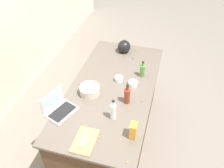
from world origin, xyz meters
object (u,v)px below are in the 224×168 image
bottle_soy (127,96)px  ramekin_medium (133,83)px  bottle_vinegar (113,111)px  ramekin_small (119,79)px  laptop (59,108)px  bottle_olive (142,70)px  butter_stick_left (83,143)px  cutting_board (85,141)px  mixing_bowl_large (90,90)px  candy_bag (133,131)px  kettle (124,47)px

bottle_soy → ramekin_medium: 0.30m
bottle_vinegar → ramekin_small: 0.61m
laptop → bottle_olive: 1.10m
ramekin_small → butter_stick_left: bearing=175.4°
laptop → butter_stick_left: laptop is taller
butter_stick_left → ramekin_medium: (0.95, -0.26, -0.01)m
bottle_soy → cutting_board: 0.67m
bottle_vinegar → bottle_soy: (0.26, -0.08, -0.00)m
laptop → butter_stick_left: 0.52m
mixing_bowl_large → bottle_olive: bearing=-46.7°
mixing_bowl_large → cutting_board: bearing=-164.1°
candy_bag → bottle_olive: bearing=5.2°
ramekin_small → ramekin_medium: size_ratio=0.93×
kettle → candy_bag: (-1.41, -0.43, 0.01)m
butter_stick_left → ramekin_medium: 0.98m
bottle_vinegar → bottle_soy: size_ratio=1.05×
ramekin_medium → ramekin_small: bearing=77.3°
mixing_bowl_large → butter_stick_left: 0.70m
mixing_bowl_large → kettle: 0.97m
bottle_soy → bottle_olive: bearing=-8.4°
bottle_soy → ramekin_medium: (0.29, -0.00, -0.07)m
ramekin_medium → mixing_bowl_large: bearing=121.8°
ramekin_small → candy_bag: (-0.77, -0.33, 0.06)m
bottle_vinegar → kettle: (1.24, 0.19, -0.02)m
bottle_vinegar → laptop: bearing=95.8°
bottle_soy → candy_bag: bottle_soy is taller
ramekin_small → bottle_olive: bearing=-56.3°
cutting_board → candy_bag: 0.46m
cutting_board → butter_stick_left: bearing=180.0°
laptop → bottle_soy: 0.73m
laptop → kettle: (1.30, -0.38, 0.03)m
bottle_vinegar → kettle: 1.26m
kettle → bottle_vinegar: bearing=-171.3°
mixing_bowl_large → bottle_vinegar: size_ratio=0.93×
kettle → ramekin_small: size_ratio=2.10×
mixing_bowl_large → ramekin_small: 0.41m
candy_bag → laptop: bearing=82.4°
laptop → ramekin_medium: bearing=-47.0°
mixing_bowl_large → candy_bag: 0.75m
mixing_bowl_large → cutting_board: 0.66m
butter_stick_left → ramekin_medium: size_ratio=1.00×
bottle_vinegar → ramekin_small: bearing=9.1°
bottle_soy → bottle_vinegar: bearing=163.0°
laptop → butter_stick_left: size_ratio=3.33×
bottle_vinegar → kettle: size_ratio=1.17×
mixing_bowl_large → bottle_soy: 0.44m
bottle_vinegar → candy_bag: bottle_vinegar is taller
cutting_board → ramekin_medium: size_ratio=2.75×
bottle_soy → butter_stick_left: size_ratio=2.18×
cutting_board → laptop: bearing=54.0°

